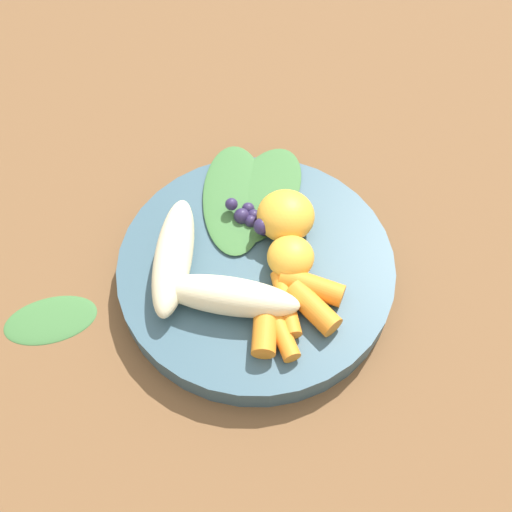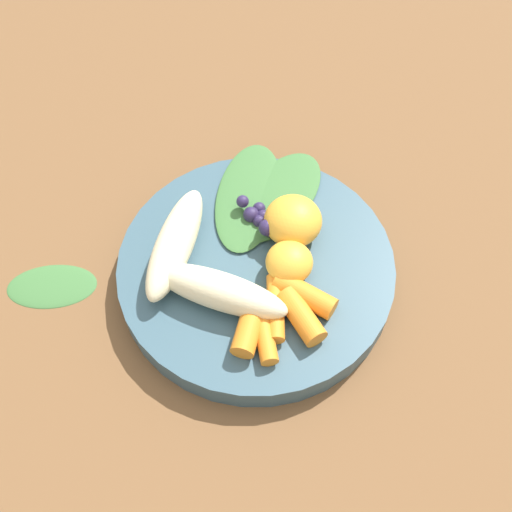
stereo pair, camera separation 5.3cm
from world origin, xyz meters
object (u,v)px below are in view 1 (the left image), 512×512
at_px(bowl, 256,270).
at_px(kale_leaf_stray, 50,319).
at_px(banana_peeled_left, 229,296).
at_px(banana_peeled_right, 174,256).
at_px(orange_segment_near, 286,216).

height_order(bowl, kale_leaf_stray, bowl).
height_order(bowl, banana_peeled_left, banana_peeled_left).
bearing_deg(bowl, kale_leaf_stray, 177.45).
bearing_deg(banana_peeled_right, banana_peeled_left, 55.41).
distance_m(banana_peeled_left, banana_peeled_right, 0.06).
xyz_separation_m(banana_peeled_right, kale_leaf_stray, (-0.12, -0.01, -0.04)).
relative_size(orange_segment_near, kale_leaf_stray, 0.63).
xyz_separation_m(bowl, kale_leaf_stray, (-0.18, 0.01, -0.01)).
relative_size(bowl, banana_peeled_left, 2.07).
relative_size(banana_peeled_left, kale_leaf_stray, 1.46).
distance_m(bowl, orange_segment_near, 0.06).
xyz_separation_m(banana_peeled_left, banana_peeled_right, (-0.04, 0.05, 0.00)).
xyz_separation_m(banana_peeled_left, orange_segment_near, (0.07, 0.06, 0.00)).
bearing_deg(bowl, banana_peeled_left, -133.80).
bearing_deg(banana_peeled_left, banana_peeled_right, 150.40).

